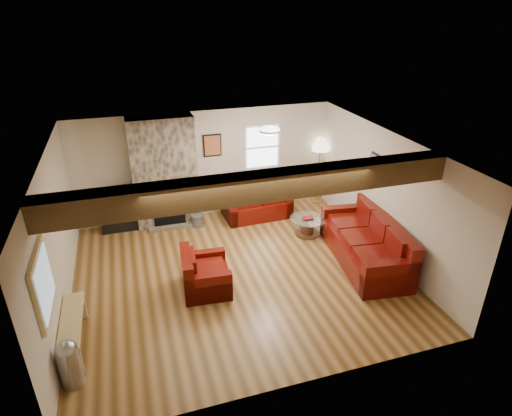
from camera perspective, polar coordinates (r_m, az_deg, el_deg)
The scene contains 18 objects.
room at distance 7.60m, azimuth -2.50°, elevation -0.95°, with size 8.00×8.00×8.00m.
oak_beam at distance 6.06m, azimuth 0.40°, elevation 2.88°, with size 6.00×0.36×0.38m, color #372410.
chimney_breast at distance 9.72m, azimuth -12.10°, elevation 4.48°, with size 1.40×0.67×2.50m.
back_window at distance 10.25m, azimuth 0.83°, elevation 8.16°, with size 0.90×0.08×1.10m, color white, non-canonical shape.
hatch_window at distance 6.14m, azimuth -26.53°, elevation -9.01°, with size 0.08×1.00×0.90m, color tan, non-canonical shape.
ceiling_dome at distance 8.22m, azimuth 1.83°, elevation 10.08°, with size 0.40×0.40×0.18m, color white, non-canonical shape.
artwork_back at distance 9.91m, azimuth -5.84°, elevation 8.31°, with size 0.42×0.06×0.52m, color black, non-canonical shape.
artwork_right at distance 8.80m, azimuth 15.92°, elevation 5.46°, with size 0.06×0.55×0.42m, color black, non-canonical shape.
sofa_three at distance 8.63m, azimuth 14.32°, elevation -4.21°, with size 2.42×1.01×0.93m, color #480A05, non-canonical shape.
loveseat at distance 10.16m, azimuth 0.06°, elevation 1.09°, with size 1.55×0.89×0.82m, color #480A05, non-canonical shape.
armchair_red at distance 7.69m, azimuth -6.74°, elevation -8.33°, with size 0.93×0.81×0.75m, color #480A05, non-canonical shape.
coffee_table at distance 9.50m, azimuth 6.88°, elevation -2.44°, with size 0.80×0.80×0.42m.
tv_cabinet at distance 10.12m, azimuth -17.06°, elevation -1.23°, with size 1.03×0.41×0.51m, color black.
television at distance 9.91m, azimuth -17.42°, elevation 1.32°, with size 0.83×0.11×0.48m, color black.
floor_lamp at distance 10.67m, azimuth 8.59°, elevation 7.92°, with size 0.43×0.43×1.68m.
pine_bench at distance 7.16m, azimuth -23.11°, elevation -14.95°, with size 0.30×1.30×0.49m, color tan, non-canonical shape.
pedal_bin at distance 6.51m, azimuth -23.65°, elevation -18.41°, with size 0.29×0.29×0.73m, color #9C9CA1, non-canonical shape.
coal_bucket at distance 9.91m, azimuth -7.86°, elevation -1.59°, with size 0.30×0.30×0.29m, color slate, non-canonical shape.
Camera 1 is at (-1.71, -6.56, 4.69)m, focal length 30.00 mm.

